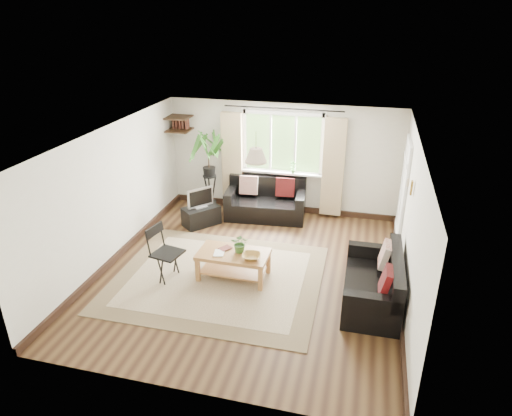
% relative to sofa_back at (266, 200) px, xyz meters
% --- Properties ---
extents(floor, '(5.50, 5.50, 0.00)m').
position_rel_sofa_back_xyz_m(floor, '(0.26, -2.27, -0.40)').
color(floor, black).
rests_on(floor, ground).
extents(ceiling, '(5.50, 5.50, 0.00)m').
position_rel_sofa_back_xyz_m(ceiling, '(0.26, -2.27, 2.00)').
color(ceiling, white).
rests_on(ceiling, floor).
extents(wall_back, '(5.00, 0.02, 2.40)m').
position_rel_sofa_back_xyz_m(wall_back, '(0.26, 0.48, 0.80)').
color(wall_back, beige).
rests_on(wall_back, floor).
extents(wall_front, '(5.00, 0.02, 2.40)m').
position_rel_sofa_back_xyz_m(wall_front, '(0.26, -5.02, 0.80)').
color(wall_front, beige).
rests_on(wall_front, floor).
extents(wall_left, '(0.02, 5.50, 2.40)m').
position_rel_sofa_back_xyz_m(wall_left, '(-2.24, -2.27, 0.80)').
color(wall_left, beige).
rests_on(wall_left, floor).
extents(wall_right, '(0.02, 5.50, 2.40)m').
position_rel_sofa_back_xyz_m(wall_right, '(2.76, -2.27, 0.80)').
color(wall_right, beige).
rests_on(wall_right, floor).
extents(rug, '(3.46, 2.98, 0.02)m').
position_rel_sofa_back_xyz_m(rug, '(-0.23, -2.58, -0.39)').
color(rug, beige).
rests_on(rug, floor).
extents(window, '(2.50, 0.16, 2.16)m').
position_rel_sofa_back_xyz_m(window, '(0.26, 0.44, 1.15)').
color(window, white).
rests_on(window, wall_back).
extents(door, '(0.06, 0.96, 2.06)m').
position_rel_sofa_back_xyz_m(door, '(2.73, -0.57, 0.60)').
color(door, silver).
rests_on(door, wall_right).
extents(corner_shelf, '(0.50, 0.50, 0.34)m').
position_rel_sofa_back_xyz_m(corner_shelf, '(-1.99, 0.23, 1.49)').
color(corner_shelf, black).
rests_on(corner_shelf, wall_back).
extents(pendant_lamp, '(0.36, 0.36, 0.54)m').
position_rel_sofa_back_xyz_m(pendant_lamp, '(0.26, -1.87, 1.65)').
color(pendant_lamp, beige).
rests_on(pendant_lamp, ceiling).
extents(wall_sconce, '(0.12, 0.12, 0.28)m').
position_rel_sofa_back_xyz_m(wall_sconce, '(2.69, -1.97, 1.34)').
color(wall_sconce, beige).
rests_on(wall_sconce, wall_right).
extents(sofa_back, '(1.76, 0.99, 0.79)m').
position_rel_sofa_back_xyz_m(sofa_back, '(0.00, 0.00, 0.00)').
color(sofa_back, black).
rests_on(sofa_back, floor).
extents(sofa_right, '(1.66, 0.85, 0.78)m').
position_rel_sofa_back_xyz_m(sofa_right, '(2.29, -2.62, -0.01)').
color(sofa_right, black).
rests_on(sofa_right, floor).
extents(coffee_table, '(1.18, 0.65, 0.48)m').
position_rel_sofa_back_xyz_m(coffee_table, '(0.03, -2.48, -0.16)').
color(coffee_table, brown).
rests_on(coffee_table, floor).
extents(table_plant, '(0.33, 0.29, 0.33)m').
position_rel_sofa_back_xyz_m(table_plant, '(0.13, -2.43, 0.25)').
color(table_plant, '#345D25').
rests_on(table_plant, coffee_table).
extents(bowl, '(0.34, 0.34, 0.08)m').
position_rel_sofa_back_xyz_m(bowl, '(0.37, -2.59, 0.12)').
color(bowl, olive).
rests_on(bowl, coffee_table).
extents(book_a, '(0.20, 0.25, 0.02)m').
position_rel_sofa_back_xyz_m(book_a, '(-0.27, -2.59, 0.09)').
color(book_a, white).
rests_on(book_a, coffee_table).
extents(book_b, '(0.24, 0.26, 0.02)m').
position_rel_sofa_back_xyz_m(book_b, '(-0.21, -2.35, 0.09)').
color(book_b, '#5D2B25').
rests_on(book_b, coffee_table).
extents(tv_stand, '(0.80, 0.83, 0.40)m').
position_rel_sofa_back_xyz_m(tv_stand, '(-1.22, -0.70, -0.20)').
color(tv_stand, black).
rests_on(tv_stand, floor).
extents(tv, '(0.51, 0.56, 0.44)m').
position_rel_sofa_back_xyz_m(tv, '(-1.22, -0.70, 0.22)').
color(tv, '#A5A5AA').
rests_on(tv, tv_stand).
extents(palm_stand, '(0.84, 0.84, 1.77)m').
position_rel_sofa_back_xyz_m(palm_stand, '(-1.29, 0.08, 0.49)').
color(palm_stand, black).
rests_on(palm_stand, floor).
extents(folding_chair, '(0.58, 0.58, 0.95)m').
position_rel_sofa_back_xyz_m(folding_chair, '(-1.01, -2.79, 0.08)').
color(folding_chair, black).
rests_on(folding_chair, floor).
extents(sill_plant, '(0.14, 0.10, 0.27)m').
position_rel_sofa_back_xyz_m(sill_plant, '(0.51, 0.36, 0.67)').
color(sill_plant, '#2D6023').
rests_on(sill_plant, window).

